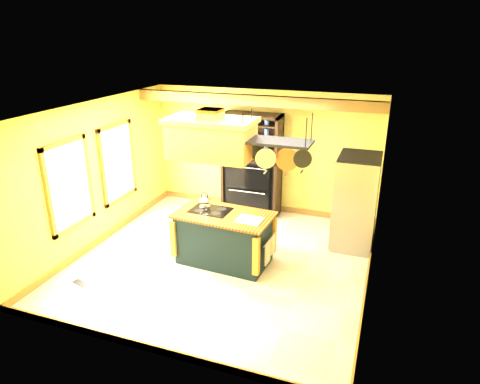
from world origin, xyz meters
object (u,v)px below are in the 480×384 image
Objects in this scene: pot_rack at (277,147)px; hutch at (252,175)px; refrigerator at (355,204)px; range_hood at (211,137)px; kitchen_island at (224,237)px.

hutch is (-1.14, 2.29, -1.31)m from pot_rack.
hutch reaches higher than refrigerator.
range_hood and pot_rack have the same top height.
range_hood is 0.82× the size of refrigerator.
range_hood is 2.67m from hutch.
pot_rack is at bearing 0.16° from range_hood.
kitchen_island is 1.20× the size of range_hood.
kitchen_island is at bearing -179.87° from pot_rack.
range_hood is at bearing -89.08° from hutch.
pot_rack reaches higher than kitchen_island.
kitchen_island is 2.33m from hutch.
refrigerator is 0.78× the size of hutch.
kitchen_island is 1.93m from pot_rack.
kitchen_island is 1.51× the size of pot_rack.
hutch reaches higher than kitchen_island.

